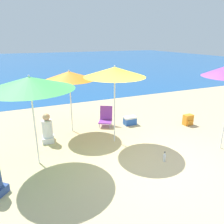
{
  "coord_description": "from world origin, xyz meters",
  "views": [
    {
      "loc": [
        -2.92,
        -3.8,
        2.94
      ],
      "look_at": [
        -0.6,
        1.43,
        1.0
      ],
      "focal_mm": 35.0,
      "sensor_mm": 36.0,
      "label": 1
    }
  ],
  "objects": [
    {
      "name": "person_seated_far",
      "position": [
        -2.27,
        2.38,
        0.37
      ],
      "size": [
        0.38,
        0.44,
        0.89
      ],
      "rotation": [
        0.0,
        0.0,
        -0.13
      ],
      "color": "silver",
      "rests_on": "ground"
    },
    {
      "name": "beach_umbrella_green",
      "position": [
        -2.66,
        1.25,
        2.01
      ],
      "size": [
        1.98,
        1.98,
        2.19
      ],
      "color": "white",
      "rests_on": "ground"
    },
    {
      "name": "sea_water",
      "position": [
        0.0,
        26.05,
        0.0
      ],
      "size": [
        60.0,
        40.0,
        0.01
      ],
      "color": "#1E5699",
      "rests_on": "ground"
    },
    {
      "name": "beach_umbrella_yellow",
      "position": [
        -0.45,
        1.59,
        2.07
      ],
      "size": [
        1.7,
        1.7,
        2.25
      ],
      "color": "white",
      "rests_on": "ground"
    },
    {
      "name": "beach_umbrella_orange",
      "position": [
        -1.41,
        2.87,
        1.84
      ],
      "size": [
        1.58,
        1.58,
        2.02
      ],
      "color": "white",
      "rests_on": "ground"
    },
    {
      "name": "beach_chair_purple",
      "position": [
        -0.2,
        2.88,
        0.31
      ],
      "size": [
        0.62,
        0.64,
        0.68
      ],
      "rotation": [
        0.0,
        0.0,
        -0.54
      ],
      "color": "silver",
      "rests_on": "ground"
    },
    {
      "name": "cooler_box",
      "position": [
        0.61,
        2.6,
        0.15
      ],
      "size": [
        0.44,
        0.28,
        0.29
      ],
      "color": "#2859B2",
      "rests_on": "ground"
    },
    {
      "name": "ground_plane",
      "position": [
        0.0,
        0.0,
        0.0
      ],
      "size": [
        60.0,
        60.0,
        0.0
      ],
      "primitive_type": "plane",
      "color": "#C6B284"
    },
    {
      "name": "water_bottle",
      "position": [
        0.22,
        0.06,
        0.11
      ],
      "size": [
        0.07,
        0.07,
        0.27
      ],
      "color": "silver",
      "rests_on": "ground"
    },
    {
      "name": "backpack_orange",
      "position": [
        2.49,
        1.73,
        0.18
      ],
      "size": [
        0.33,
        0.24,
        0.38
      ],
      "color": "orange",
      "rests_on": "ground"
    }
  ]
}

